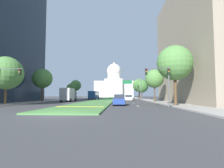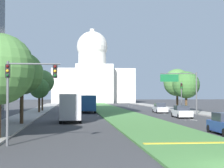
{
  "view_description": "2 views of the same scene",
  "coord_description": "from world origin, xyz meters",
  "views": [
    {
      "loc": [
        4.93,
        -13.31,
        1.58
      ],
      "look_at": [
        1.66,
        55.43,
        6.04
      ],
      "focal_mm": 27.47,
      "sensor_mm": 36.0,
      "label": 1
    },
    {
      "loc": [
        -7.21,
        -14.61,
        3.18
      ],
      "look_at": [
        -0.53,
        48.98,
        4.93
      ],
      "focal_mm": 59.3,
      "sensor_mm": 36.0,
      "label": 2
    }
  ],
  "objects": [
    {
      "name": "ground_plane",
      "position": [
        0.0,
        63.41,
        0.0
      ],
      "size": [
        279.0,
        279.0,
        0.0
      ],
      "primitive_type": "plane",
      "color": "#3D3D3F"
    },
    {
      "name": "grass_median",
      "position": [
        0.0,
        57.07,
        0.07
      ],
      "size": [
        6.55,
        114.14,
        0.14
      ],
      "primitive_type": "cube",
      "color": "#4C8442",
      "rests_on": "ground_plane"
    },
    {
      "name": "median_curb_nose",
      "position": [
        0.0,
        7.66,
        0.16
      ],
      "size": [
        5.9,
        0.5,
        0.04
      ],
      "primitive_type": "cube",
      "color": "gold",
      "rests_on": "grass_median"
    },
    {
      "name": "lane_dashes_right",
      "position": [
        7.49,
        45.7,
        0.0
      ],
      "size": [
        0.16,
        74.23,
        0.01
      ],
      "color": "silver",
      "rests_on": "ground_plane"
    },
    {
      "name": "sidewalk_left",
      "position": [
        -13.71,
        50.73,
        0.07
      ],
      "size": [
        4.0,
        114.14,
        0.15
      ],
      "primitive_type": "cube",
      "color": "#9E9991",
      "rests_on": "ground_plane"
    },
    {
      "name": "sidewalk_right",
      "position": [
        13.71,
        50.73,
        0.07
      ],
      "size": [
        4.0,
        114.14,
        0.15
      ],
      "primitive_type": "cube",
      "color": "#9E9991",
      "rests_on": "ground_plane"
    },
    {
      "name": "capitol_building",
      "position": [
        0.0,
        125.99,
        9.01
      ],
      "size": [
        29.73,
        27.34,
        28.22
      ],
      "color": "silver",
      "rests_on": "ground_plane"
    },
    {
      "name": "traffic_light_near_left",
      "position": [
        -10.37,
        8.57,
        3.8
      ],
      "size": [
        3.34,
        0.35,
        5.2
      ],
      "color": "#515456",
      "rests_on": "ground_plane"
    },
    {
      "name": "traffic_light_far_right",
      "position": [
        11.21,
        46.97,
        3.31
      ],
      "size": [
        0.28,
        0.35,
        5.2
      ],
      "color": "#515456",
      "rests_on": "ground_plane"
    },
    {
      "name": "overhead_guide_sign",
      "position": [
        9.26,
        39.79,
        4.66
      ],
      "size": [
        5.71,
        0.2,
        6.5
      ],
      "color": "#515456",
      "rests_on": "ground_plane"
    },
    {
      "name": "street_tree_left_mid",
      "position": [
        -12.47,
        24.07,
        5.28
      ],
      "size": [
        4.39,
        4.39,
        7.5
      ],
      "color": "#4C3823",
      "rests_on": "ground_plane"
    },
    {
      "name": "street_tree_left_far",
      "position": [
        -12.87,
        48.18,
        4.11
      ],
      "size": [
        3.36,
        3.36,
        5.82
      ],
      "color": "#4C3823",
      "rests_on": "ground_plane"
    },
    {
      "name": "street_tree_right_far",
      "position": [
        12.7,
        49.11,
        4.81
      ],
      "size": [
        4.82,
        4.82,
        7.24
      ],
      "color": "#4C3823",
      "rests_on": "ground_plane"
    },
    {
      "name": "street_tree_left_distant",
      "position": [
        -12.87,
        54.31,
        5.44
      ],
      "size": [
        4.32,
        4.32,
        7.62
      ],
      "color": "#4C3823",
      "rests_on": "ground_plane"
    },
    {
      "name": "street_tree_right_distant",
      "position": [
        12.34,
        53.48,
        5.36
      ],
      "size": [
        5.17,
        5.17,
        7.96
      ],
      "color": "#4C3823",
      "rests_on": "ground_plane"
    },
    {
      "name": "sedan_midblock",
      "position": [
        7.29,
        33.81,
        0.77
      ],
      "size": [
        2.16,
        4.66,
        1.64
      ],
      "color": "silver",
      "rests_on": "ground_plane"
    },
    {
      "name": "sedan_distant",
      "position": [
        7.44,
        46.87,
        0.78
      ],
      "size": [
        2.05,
        4.61,
        1.66
      ],
      "color": "#BCBCC1",
      "rests_on": "ground_plane"
    },
    {
      "name": "box_truck_delivery",
      "position": [
        -7.51,
        27.39,
        1.68
      ],
      "size": [
        2.4,
        6.4,
        3.2
      ],
      "color": "#4C5156",
      "rests_on": "ground_plane"
    },
    {
      "name": "city_bus",
      "position": [
        -4.79,
        49.9,
        1.77
      ],
      "size": [
        2.62,
        11.0,
        2.95
      ],
      "color": "#1E4C8C",
      "rests_on": "ground_plane"
    }
  ]
}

